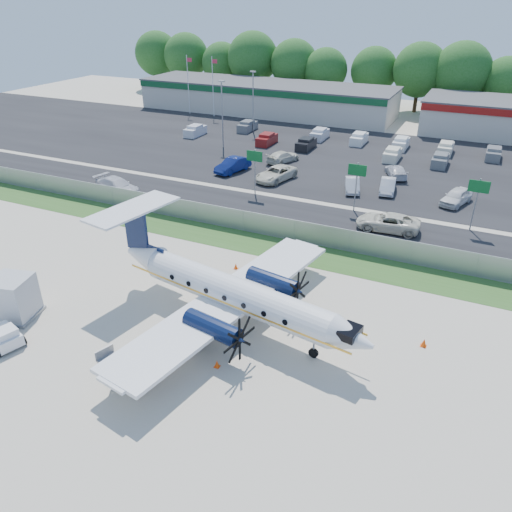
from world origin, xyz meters
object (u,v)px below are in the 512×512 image
at_px(aircraft, 231,292).
at_px(service_container, 14,299).
at_px(pushback_tug, 4,337).
at_px(baggage_cart_near, 132,375).
at_px(baggage_cart_far, 114,363).

height_order(aircraft, service_container, aircraft).
bearing_deg(pushback_tug, baggage_cart_near, 3.59).
xyz_separation_m(pushback_tug, service_container, (-1.87, 2.62, 0.73)).
xyz_separation_m(baggage_cart_far, service_container, (-9.57, 1.62, 0.87)).
distance_m(aircraft, pushback_tug, 14.34).
relative_size(pushback_tug, baggage_cart_near, 1.18).
bearing_deg(baggage_cart_near, baggage_cart_far, 165.35).
bearing_deg(service_container, baggage_cart_far, -9.62).
relative_size(baggage_cart_near, service_container, 0.75).
xyz_separation_m(aircraft, baggage_cart_near, (-2.41, -7.53, -1.87)).
bearing_deg(service_container, pushback_tug, -54.44).
relative_size(aircraft, baggage_cart_far, 8.80).
relative_size(aircraft, pushback_tug, 7.18).
relative_size(aircraft, baggage_cart_near, 8.48).
relative_size(baggage_cart_near, baggage_cart_far, 1.04).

